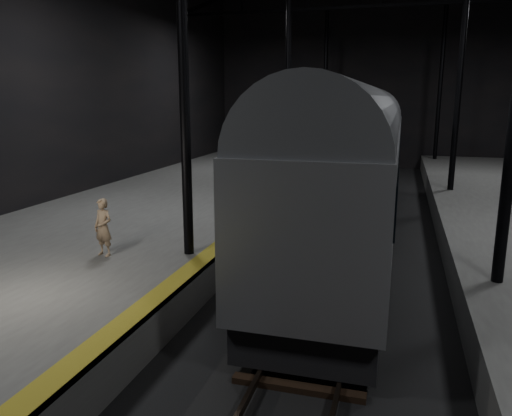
% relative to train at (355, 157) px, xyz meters
% --- Properties ---
extents(ground, '(44.00, 44.00, 0.00)m').
position_rel_train_xyz_m(ground, '(0.00, -2.03, -3.03)').
color(ground, black).
rests_on(ground, ground).
extents(platform_left, '(9.00, 43.80, 1.00)m').
position_rel_train_xyz_m(platform_left, '(-7.50, -2.03, -2.53)').
color(platform_left, '#4D4D4A').
rests_on(platform_left, ground).
extents(tactile_strip, '(0.50, 43.80, 0.01)m').
position_rel_train_xyz_m(tactile_strip, '(-3.25, -2.03, -2.02)').
color(tactile_strip, olive).
rests_on(tactile_strip, platform_left).
extents(track, '(2.40, 43.00, 0.24)m').
position_rel_train_xyz_m(track, '(0.00, -2.03, -2.96)').
color(track, '#3F3328').
rests_on(track, ground).
extents(train, '(3.04, 20.31, 5.43)m').
position_rel_train_xyz_m(train, '(0.00, 0.00, 0.00)').
color(train, '#A5A8AE').
rests_on(train, ground).
extents(woman, '(0.63, 0.48, 1.53)m').
position_rel_train_xyz_m(woman, '(-5.87, -6.83, -1.26)').
color(woman, tan).
rests_on(woman, platform_left).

